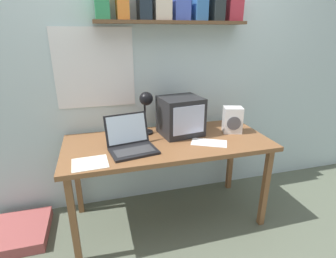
{
  "coord_description": "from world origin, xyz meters",
  "views": [
    {
      "loc": [
        -0.52,
        -1.85,
        1.55
      ],
      "look_at": [
        0.0,
        0.0,
        0.84
      ],
      "focal_mm": 28.0,
      "sensor_mm": 36.0,
      "label": 1
    }
  ],
  "objects_px": {
    "space_heater": "(232,120)",
    "loose_paper_near_laptop": "(90,163)",
    "floor_cushion": "(18,233)",
    "corner_desk": "(168,148)",
    "printed_handout": "(209,143)",
    "laptop": "(131,141)",
    "crt_monitor": "(181,116)",
    "juice_glass": "(113,131)",
    "desk_lamp": "(146,105)"
  },
  "relations": [
    {
      "from": "laptop",
      "to": "floor_cushion",
      "type": "relative_size",
      "value": 0.8
    },
    {
      "from": "juice_glass",
      "to": "laptop",
      "type": "bearing_deg",
      "value": -67.7
    },
    {
      "from": "space_heater",
      "to": "floor_cushion",
      "type": "distance_m",
      "value": 1.98
    },
    {
      "from": "space_heater",
      "to": "printed_handout",
      "type": "relative_size",
      "value": 0.71
    },
    {
      "from": "laptop",
      "to": "loose_paper_near_laptop",
      "type": "xyz_separation_m",
      "value": [
        -0.29,
        -0.16,
        -0.06
      ]
    },
    {
      "from": "printed_handout",
      "to": "laptop",
      "type": "bearing_deg",
      "value": 174.95
    },
    {
      "from": "desk_lamp",
      "to": "space_heater",
      "type": "distance_m",
      "value": 0.75
    },
    {
      "from": "floor_cushion",
      "to": "crt_monitor",
      "type": "bearing_deg",
      "value": 1.46
    },
    {
      "from": "juice_glass",
      "to": "floor_cushion",
      "type": "xyz_separation_m",
      "value": [
        -0.82,
        -0.1,
        -0.76
      ]
    },
    {
      "from": "loose_paper_near_laptop",
      "to": "floor_cushion",
      "type": "relative_size",
      "value": 0.52
    },
    {
      "from": "space_heater",
      "to": "crt_monitor",
      "type": "bearing_deg",
      "value": -173.69
    },
    {
      "from": "corner_desk",
      "to": "printed_handout",
      "type": "relative_size",
      "value": 5.23
    },
    {
      "from": "crt_monitor",
      "to": "floor_cushion",
      "type": "distance_m",
      "value": 1.61
    },
    {
      "from": "crt_monitor",
      "to": "desk_lamp",
      "type": "relative_size",
      "value": 0.99
    },
    {
      "from": "corner_desk",
      "to": "desk_lamp",
      "type": "bearing_deg",
      "value": 130.13
    },
    {
      "from": "laptop",
      "to": "floor_cushion",
      "type": "xyz_separation_m",
      "value": [
        -0.92,
        0.16,
        -0.76
      ]
    },
    {
      "from": "juice_glass",
      "to": "corner_desk",
      "type": "bearing_deg",
      "value": -24.0
    },
    {
      "from": "loose_paper_near_laptop",
      "to": "floor_cushion",
      "type": "bearing_deg",
      "value": 153.05
    },
    {
      "from": "corner_desk",
      "to": "juice_glass",
      "type": "relative_size",
      "value": 11.9
    },
    {
      "from": "loose_paper_near_laptop",
      "to": "floor_cushion",
      "type": "xyz_separation_m",
      "value": [
        -0.63,
        0.32,
        -0.7
      ]
    },
    {
      "from": "laptop",
      "to": "space_heater",
      "type": "height_order",
      "value": "laptop"
    },
    {
      "from": "crt_monitor",
      "to": "desk_lamp",
      "type": "xyz_separation_m",
      "value": [
        -0.28,
        0.04,
        0.1
      ]
    },
    {
      "from": "corner_desk",
      "to": "crt_monitor",
      "type": "bearing_deg",
      "value": 40.59
    },
    {
      "from": "crt_monitor",
      "to": "juice_glass",
      "type": "relative_size",
      "value": 2.71
    },
    {
      "from": "floor_cushion",
      "to": "corner_desk",
      "type": "bearing_deg",
      "value": -4.09
    },
    {
      "from": "desk_lamp",
      "to": "floor_cushion",
      "type": "bearing_deg",
      "value": -177.64
    },
    {
      "from": "floor_cushion",
      "to": "laptop",
      "type": "bearing_deg",
      "value": -9.96
    },
    {
      "from": "corner_desk",
      "to": "laptop",
      "type": "relative_size",
      "value": 4.35
    },
    {
      "from": "space_heater",
      "to": "laptop",
      "type": "bearing_deg",
      "value": -155.81
    },
    {
      "from": "corner_desk",
      "to": "loose_paper_near_laptop",
      "type": "xyz_separation_m",
      "value": [
        -0.6,
        -0.23,
        0.07
      ]
    },
    {
      "from": "space_heater",
      "to": "loose_paper_near_laptop",
      "type": "distance_m",
      "value": 1.22
    },
    {
      "from": "laptop",
      "to": "printed_handout",
      "type": "relative_size",
      "value": 1.2
    },
    {
      "from": "corner_desk",
      "to": "laptop",
      "type": "height_order",
      "value": "laptop"
    },
    {
      "from": "space_heater",
      "to": "loose_paper_near_laptop",
      "type": "relative_size",
      "value": 0.91
    },
    {
      "from": "desk_lamp",
      "to": "printed_handout",
      "type": "height_order",
      "value": "desk_lamp"
    },
    {
      "from": "desk_lamp",
      "to": "space_heater",
      "type": "bearing_deg",
      "value": -11.33
    },
    {
      "from": "corner_desk",
      "to": "loose_paper_near_laptop",
      "type": "relative_size",
      "value": 6.7
    },
    {
      "from": "loose_paper_near_laptop",
      "to": "printed_handout",
      "type": "distance_m",
      "value": 0.9
    },
    {
      "from": "corner_desk",
      "to": "desk_lamp",
      "type": "relative_size",
      "value": 4.35
    },
    {
      "from": "corner_desk",
      "to": "crt_monitor",
      "type": "xyz_separation_m",
      "value": [
        0.14,
        0.12,
        0.22
      ]
    },
    {
      "from": "crt_monitor",
      "to": "juice_glass",
      "type": "height_order",
      "value": "crt_monitor"
    },
    {
      "from": "crt_monitor",
      "to": "space_heater",
      "type": "xyz_separation_m",
      "value": [
        0.44,
        -0.08,
        -0.05
      ]
    },
    {
      "from": "juice_glass",
      "to": "printed_handout",
      "type": "relative_size",
      "value": 0.44
    },
    {
      "from": "space_heater",
      "to": "loose_paper_near_laptop",
      "type": "xyz_separation_m",
      "value": [
        -1.18,
        -0.27,
        -0.11
      ]
    },
    {
      "from": "laptop",
      "to": "loose_paper_near_laptop",
      "type": "bearing_deg",
      "value": -161.36
    },
    {
      "from": "loose_paper_near_laptop",
      "to": "laptop",
      "type": "bearing_deg",
      "value": 28.31
    },
    {
      "from": "corner_desk",
      "to": "floor_cushion",
      "type": "bearing_deg",
      "value": 175.91
    },
    {
      "from": "floor_cushion",
      "to": "loose_paper_near_laptop",
      "type": "bearing_deg",
      "value": -26.95
    },
    {
      "from": "laptop",
      "to": "juice_glass",
      "type": "bearing_deg",
      "value": 102.63
    },
    {
      "from": "space_heater",
      "to": "loose_paper_near_laptop",
      "type": "height_order",
      "value": "space_heater"
    }
  ]
}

